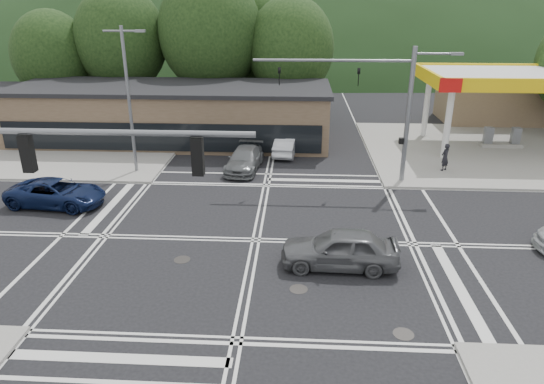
# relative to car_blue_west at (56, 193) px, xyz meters

# --- Properties ---
(ground) EXTENTS (120.00, 120.00, 0.00)m
(ground) POSITION_rel_car_blue_west_xyz_m (11.06, -3.50, -0.72)
(ground) COLOR black
(ground) RESTS_ON ground
(sidewalk_ne) EXTENTS (16.00, 16.00, 0.15)m
(sidewalk_ne) POSITION_rel_car_blue_west_xyz_m (26.06, 11.50, -0.64)
(sidewalk_ne) COLOR gray
(sidewalk_ne) RESTS_ON ground
(sidewalk_nw) EXTENTS (16.00, 16.00, 0.15)m
(sidewalk_nw) POSITION_rel_car_blue_west_xyz_m (-3.94, 11.50, -0.64)
(sidewalk_nw) COLOR gray
(sidewalk_nw) RESTS_ON ground
(gas_station_canopy) EXTENTS (12.32, 8.34, 5.75)m
(gas_station_canopy) POSITION_rel_car_blue_west_xyz_m (28.05, 12.49, 4.32)
(gas_station_canopy) COLOR silver
(gas_station_canopy) RESTS_ON ground
(convenience_store) EXTENTS (10.00, 6.00, 3.80)m
(convenience_store) POSITION_rel_car_blue_west_xyz_m (31.06, 21.50, 1.18)
(convenience_store) COLOR #846B4F
(convenience_store) RESTS_ON ground
(commercial_row) EXTENTS (24.00, 8.00, 4.00)m
(commercial_row) POSITION_rel_car_blue_west_xyz_m (3.06, 13.50, 1.28)
(commercial_row) COLOR brown
(commercial_row) RESTS_ON ground
(hill_north) EXTENTS (252.00, 126.00, 140.00)m
(hill_north) POSITION_rel_car_blue_west_xyz_m (11.06, 86.50, -0.72)
(hill_north) COLOR #1E3718
(hill_north) RESTS_ON ground
(tree_n_a) EXTENTS (8.00, 8.00, 11.75)m
(tree_n_a) POSITION_rel_car_blue_west_xyz_m (-2.94, 20.50, 6.42)
(tree_n_a) COLOR #382619
(tree_n_a) RESTS_ON ground
(tree_n_b) EXTENTS (9.00, 9.00, 12.98)m
(tree_n_b) POSITION_rel_car_blue_west_xyz_m (5.06, 20.50, 7.07)
(tree_n_b) COLOR #382619
(tree_n_b) RESTS_ON ground
(tree_n_c) EXTENTS (7.60, 7.60, 10.87)m
(tree_n_c) POSITION_rel_car_blue_west_xyz_m (12.06, 20.50, 5.77)
(tree_n_c) COLOR #382619
(tree_n_c) RESTS_ON ground
(tree_n_d) EXTENTS (6.80, 6.80, 9.76)m
(tree_n_d) POSITION_rel_car_blue_west_xyz_m (-8.94, 19.50, 5.12)
(tree_n_d) COLOR #382619
(tree_n_d) RESTS_ON ground
(tree_n_e) EXTENTS (8.40, 8.40, 11.98)m
(tree_n_e) POSITION_rel_car_blue_west_xyz_m (9.06, 24.50, 6.42)
(tree_n_e) COLOR #382619
(tree_n_e) RESTS_ON ground
(streetlight_nw) EXTENTS (2.50, 0.25, 9.00)m
(streetlight_nw) POSITION_rel_car_blue_west_xyz_m (2.62, 5.50, 4.33)
(streetlight_nw) COLOR slate
(streetlight_nw) RESTS_ON ground
(signal_mast_ne) EXTENTS (11.65, 0.30, 8.00)m
(signal_mast_ne) POSITION_rel_car_blue_west_xyz_m (18.01, 4.70, 4.35)
(signal_mast_ne) COLOR slate
(signal_mast_ne) RESTS_ON ground
(car_blue_west) EXTENTS (5.39, 2.90, 1.44)m
(car_blue_west) POSITION_rel_car_blue_west_xyz_m (0.00, 0.00, 0.00)
(car_blue_west) COLOR #0D193C
(car_blue_west) RESTS_ON ground
(car_grey_center) EXTENTS (4.90, 2.08, 1.65)m
(car_grey_center) POSITION_rel_car_blue_west_xyz_m (14.73, -5.65, 0.11)
(car_grey_center) COLOR #56585B
(car_grey_center) RESTS_ON ground
(car_queue_a) EXTENTS (1.89, 4.21, 1.34)m
(car_queue_a) POSITION_rel_car_blue_west_xyz_m (12.06, 10.00, -0.05)
(car_queue_a) COLOR silver
(car_queue_a) RESTS_ON ground
(car_queue_b) EXTENTS (2.03, 4.42, 1.47)m
(car_queue_b) POSITION_rel_car_blue_west_xyz_m (12.06, 13.23, 0.02)
(car_queue_b) COLOR silver
(car_queue_b) RESTS_ON ground
(car_northbound) EXTENTS (2.46, 5.04, 1.41)m
(car_northbound) POSITION_rel_car_blue_west_xyz_m (9.45, 6.53, -0.01)
(car_northbound) COLOR #5C6061
(car_northbound) RESTS_ON ground
(pedestrian) EXTENTS (0.76, 0.74, 1.76)m
(pedestrian) POSITION_rel_car_blue_west_xyz_m (22.31, 6.67, 0.31)
(pedestrian) COLOR black
(pedestrian) RESTS_ON sidewalk_ne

